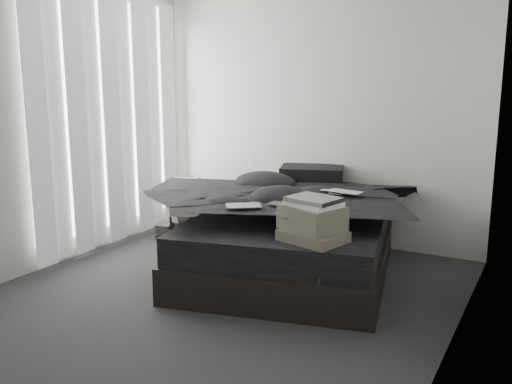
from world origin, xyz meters
The scene contains 23 objects.
floor centered at (0.00, 0.00, 0.00)m, with size 3.60×4.20×0.01m, color #29292B.
wall_back centered at (0.00, 2.10, 1.30)m, with size 3.60×0.01×2.60m, color beige.
wall_left centered at (-1.80, 0.00, 1.30)m, with size 0.01×4.20×2.60m, color beige.
wall_right centered at (1.80, 0.00, 1.30)m, with size 0.01×4.20×2.60m, color beige.
window_left centered at (-1.78, 0.90, 1.35)m, with size 0.02×2.00×2.30m, color white.
curtain_left centered at (-1.73, 0.90, 1.28)m, with size 0.06×2.12×2.48m, color white.
bed centered at (0.25, 1.02, 0.15)m, with size 1.69×2.23×0.30m, color black.
mattress centered at (0.25, 1.02, 0.42)m, with size 1.63×2.17×0.24m, color black.
duvet centered at (0.26, 0.97, 0.67)m, with size 1.65×1.91×0.26m, color black.
pillow_lower centered at (0.01, 1.86, 0.62)m, with size 0.67×0.46×0.15m, color black.
pillow_upper centered at (0.09, 1.85, 0.76)m, with size 0.63×0.43×0.14m, color black.
laptop centered at (0.64, 1.16, 0.82)m, with size 0.36×0.23×0.03m, color silver.
comic_a centered at (0.11, 0.38, 0.81)m, with size 0.28×0.18×0.01m, color black.
comic_b centered at (0.40, 0.61, 0.81)m, with size 0.28×0.18×0.01m, color black.
comic_c centered at (0.60, 0.32, 0.82)m, with size 0.28×0.18×0.01m, color black.
side_stand centered at (-1.20, 1.41, 0.33)m, with size 0.35×0.35×0.65m, color black.
papers centered at (-1.19, 1.41, 0.66)m, with size 0.25×0.19×0.01m, color white.
floor_books centered at (-1.40, 1.30, 0.08)m, with size 0.16×0.22×0.16m, color black.
box_lower centered at (0.76, 0.30, 0.18)m, with size 0.48×0.37×0.35m, color black.
box_mid centered at (0.76, 0.29, 0.49)m, with size 0.45×0.35×0.27m, color #585345.
box_upper centered at (0.75, 0.31, 0.72)m, with size 0.43×0.34×0.19m, color #585345.
art_book_white centered at (0.76, 0.30, 0.83)m, with size 0.36×0.29×0.04m, color silver.
art_book_snake centered at (0.76, 0.29, 0.86)m, with size 0.35×0.28×0.03m, color silver.
Camera 1 is at (2.34, -3.51, 1.77)m, focal length 40.00 mm.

